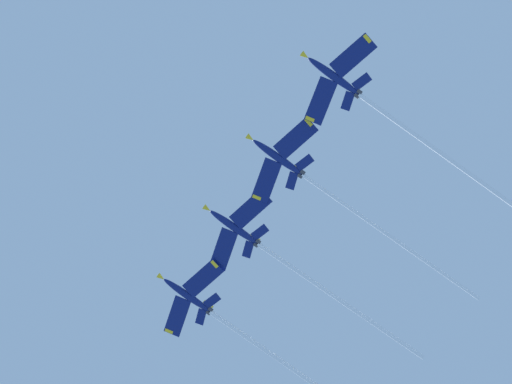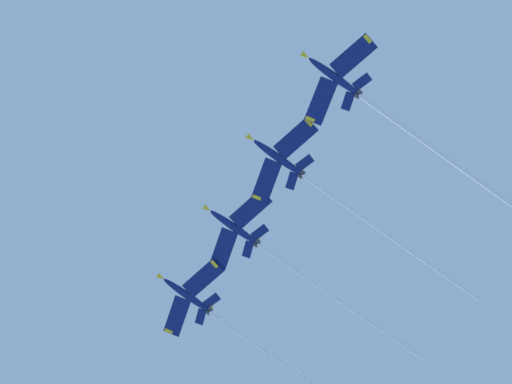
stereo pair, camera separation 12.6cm
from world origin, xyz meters
TOP-DOWN VIEW (x-y plane):
  - jet_far_left at (-21.53, 6.81)m, footprint 54.87×20.13m
  - jet_inner_left at (-21.71, -12.87)m, footprint 54.78×20.10m
  - jet_centre at (-25.80, -29.96)m, footprint 53.20×20.08m
  - jet_inner_right at (-28.41, -48.18)m, footprint 51.13×20.08m

SIDE VIEW (x-z plane):
  - jet_far_left at x=-21.53m, z-range 153.52..166.93m
  - jet_inner_right at x=-28.41m, z-range 154.16..167.09m
  - jet_centre at x=-25.80m, z-range 154.87..168.16m
  - jet_inner_left at x=-21.71m, z-range 154.84..168.84m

